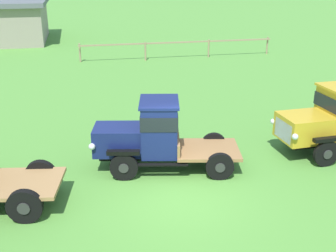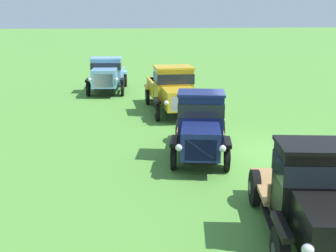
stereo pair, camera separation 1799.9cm
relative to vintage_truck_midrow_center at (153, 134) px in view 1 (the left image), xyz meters
The scene contains 3 objects.
ground_plane 2.26m from the vintage_truck_midrow_center, 78.88° to the right, with size 240.00×240.00×0.00m, color #518E38.
paddock_fence 17.08m from the vintage_truck_midrow_center, 73.92° to the left, with size 13.55×0.62×1.23m.
vintage_truck_midrow_center is the anchor object (origin of this frame).
Camera 1 is at (-2.47, -9.92, 5.96)m, focal length 45.00 mm.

